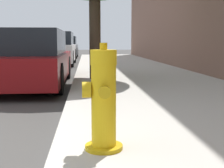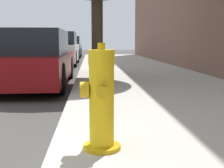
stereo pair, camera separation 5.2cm
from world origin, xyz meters
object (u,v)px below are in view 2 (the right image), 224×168
object	(u,v)px
parked_car_near	(29,59)
parked_car_far	(68,47)
parked_car_mid	(58,49)
fire_hydrant	(101,101)

from	to	relation	value
parked_car_near	parked_car_far	bearing A→B (deg)	90.16
parked_car_near	parked_car_far	distance (m)	13.56
parked_car_near	parked_car_mid	distance (m)	6.92
parked_car_far	fire_hydrant	bearing A→B (deg)	-85.14
parked_car_near	parked_car_mid	bearing A→B (deg)	90.08
parked_car_near	fire_hydrant	bearing A→B (deg)	-72.88
parked_car_mid	fire_hydrant	bearing A→B (deg)	-82.59
fire_hydrant	parked_car_mid	xyz separation A→B (m)	(-1.55, 11.93, 0.16)
fire_hydrant	parked_car_far	bearing A→B (deg)	94.86
fire_hydrant	parked_car_near	xyz separation A→B (m)	(-1.54, 5.01, 0.08)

